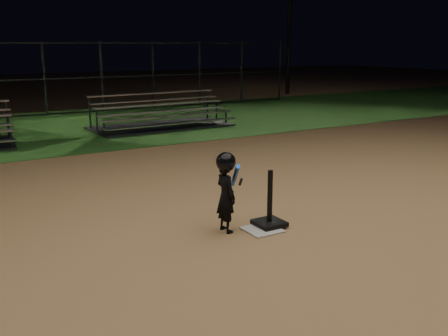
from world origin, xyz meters
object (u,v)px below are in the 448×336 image
child_batter (226,190)px  bleacher_right (161,121)px  batting_tee (269,215)px  home_plate (262,230)px

child_batter → bleacher_right: child_batter is taller
child_batter → bleacher_right: (2.77, 8.35, -0.37)m
batting_tee → child_batter: child_batter is taller
home_plate → child_batter: bearing=151.3°
batting_tee → bleacher_right: size_ratio=0.19×
home_plate → child_batter: child_batter is taller
batting_tee → bleacher_right: (2.18, 8.51, 0.04)m
child_batter → bleacher_right: bearing=-20.9°
child_batter → home_plate: bearing=-121.3°
batting_tee → child_batter: bearing=164.6°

